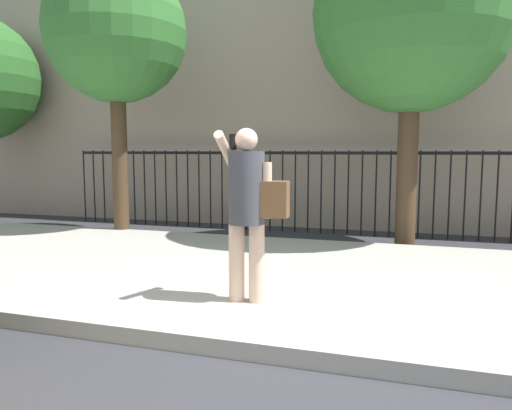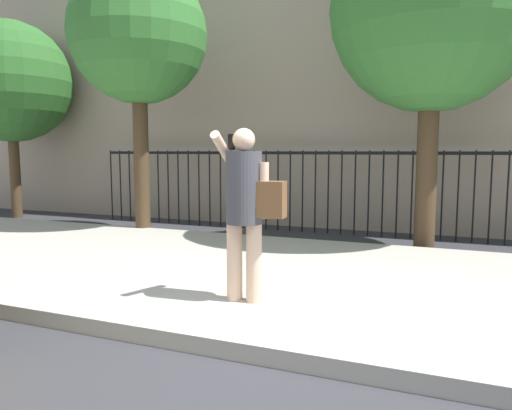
# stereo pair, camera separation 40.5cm
# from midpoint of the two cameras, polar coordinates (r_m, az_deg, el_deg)

# --- Properties ---
(ground_plane) EXTENTS (60.00, 60.00, 0.00)m
(ground_plane) POSITION_cam_midpoint_polar(r_m,az_deg,el_deg) (3.81, -1.78, -18.26)
(ground_plane) COLOR #333338
(sidewalk) EXTENTS (28.00, 4.40, 0.15)m
(sidewalk) POSITION_cam_midpoint_polar(r_m,az_deg,el_deg) (5.79, 5.49, -8.82)
(sidewalk) COLOR #B2ADA3
(sidewalk) RESTS_ON ground
(iron_fence) EXTENTS (12.03, 0.04, 1.60)m
(iron_fence) POSITION_cam_midpoint_polar(r_m,az_deg,el_deg) (9.26, 10.33, 2.74)
(iron_fence) COLOR black
(iron_fence) RESTS_ON ground
(pedestrian_on_phone) EXTENTS (0.66, 0.48, 1.65)m
(pedestrian_on_phone) POSITION_cam_midpoint_polar(r_m,az_deg,el_deg) (4.58, -3.34, 0.31)
(pedestrian_on_phone) COLOR beige
(pedestrian_on_phone) RESTS_ON sidewalk
(street_tree_near) EXTENTS (2.51, 2.51, 4.96)m
(street_tree_near) POSITION_cam_midpoint_polar(r_m,az_deg,el_deg) (9.54, -17.35, 18.68)
(street_tree_near) COLOR #4C3823
(street_tree_near) RESTS_ON ground
(street_tree_mid) EXTENTS (3.09, 3.09, 5.27)m
(street_tree_mid) POSITION_cam_midpoint_polar(r_m,az_deg,el_deg) (8.38, 16.48, 20.69)
(street_tree_mid) COLOR #4C3823
(street_tree_mid) RESTS_ON ground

